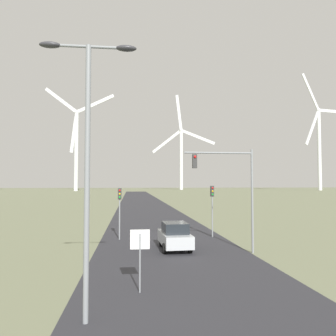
{
  "coord_description": "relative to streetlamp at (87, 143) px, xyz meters",
  "views": [
    {
      "loc": [
        -2.67,
        -3.58,
        4.5
      ],
      "look_at": [
        0.0,
        19.9,
        5.58
      ],
      "focal_mm": 35.0,
      "sensor_mm": 36.0,
      "label": 1
    }
  ],
  "objects": [
    {
      "name": "stop_sign_near",
      "position": [
        1.81,
        2.74,
        -4.0
      ],
      "size": [
        0.81,
        0.07,
        2.57
      ],
      "color": "gray",
      "rests_on": "ground"
    },
    {
      "name": "traffic_light_post_near_right",
      "position": [
        8.21,
        15.96,
        -2.69
      ],
      "size": [
        0.28,
        0.34,
        4.26
      ],
      "color": "gray",
      "rests_on": "ground"
    },
    {
      "name": "traffic_light_post_near_left",
      "position": [
        0.54,
        15.51,
        -2.82
      ],
      "size": [
        0.28,
        0.34,
        4.08
      ],
      "color": "gray",
      "rests_on": "ground"
    },
    {
      "name": "wind_turbine_left",
      "position": [
        -29.11,
        176.53,
        22.32
      ],
      "size": [
        39.7,
        8.64,
        59.01
      ],
      "color": "silver",
      "rests_on": "ground"
    },
    {
      "name": "wind_turbine_right",
      "position": [
        115.2,
        175.4,
        24.96
      ],
      "size": [
        36.26,
        13.91,
        70.04
      ],
      "color": "silver",
      "rests_on": "ground"
    },
    {
      "name": "streetlamp",
      "position": [
        0.0,
        0.0,
        0.0
      ],
      "size": [
        3.19,
        0.32,
        9.14
      ],
      "color": "gray",
      "rests_on": "ground"
    },
    {
      "name": "road_surface",
      "position": [
        4.09,
        40.66,
        -5.8
      ],
      "size": [
        10.0,
        240.0,
        0.01
      ],
      "color": "#2D2D33",
      "rests_on": "ground"
    },
    {
      "name": "wind_turbine_center",
      "position": [
        34.6,
        203.25,
        19.86
      ],
      "size": [
        40.44,
        12.89,
        63.54
      ],
      "color": "silver",
      "rests_on": "ground"
    },
    {
      "name": "car_approaching",
      "position": [
        4.4,
        11.21,
        -4.89
      ],
      "size": [
        2.0,
        4.18,
        1.83
      ],
      "color": "#B7BCC1",
      "rests_on": "ground"
    },
    {
      "name": "traffic_light_mast_overhead",
      "position": [
        7.76,
        9.52,
        -1.08
      ],
      "size": [
        4.51,
        0.35,
        6.68
      ],
      "color": "gray",
      "rests_on": "ground"
    }
  ]
}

